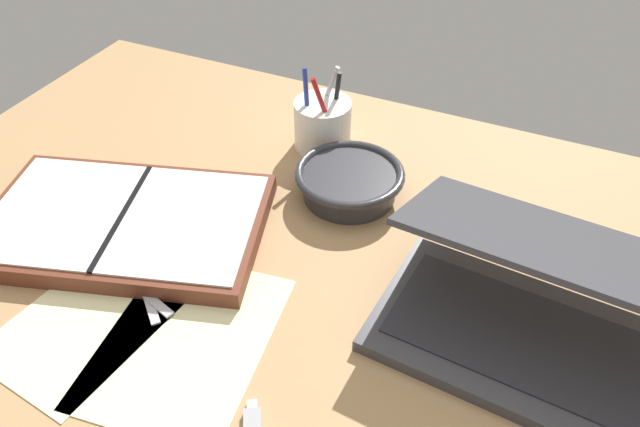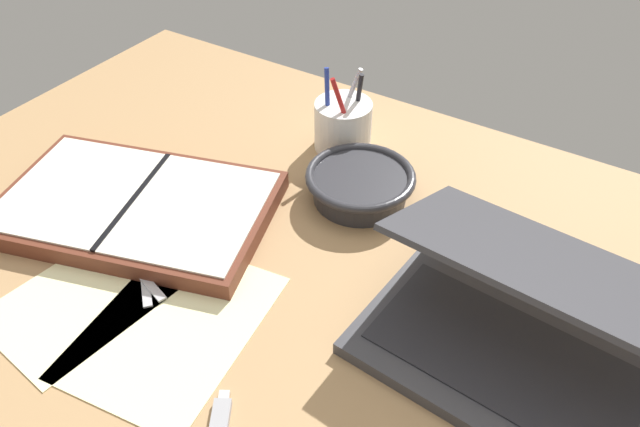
# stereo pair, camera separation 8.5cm
# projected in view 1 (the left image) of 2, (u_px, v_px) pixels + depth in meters

# --- Properties ---
(desk_top) EXTENTS (1.40, 1.00, 0.02)m
(desk_top) POSITION_uv_depth(u_px,v_px,m) (299.00, 283.00, 0.86)
(desk_top) COLOR tan
(desk_top) RESTS_ON ground
(laptop) EXTENTS (0.37, 0.30, 0.16)m
(laptop) POSITION_uv_depth(u_px,v_px,m) (529.00, 307.00, 0.76)
(laptop) COLOR #38383D
(laptop) RESTS_ON desk_top
(bowl) EXTENTS (0.17, 0.17, 0.05)m
(bowl) POSITION_uv_depth(u_px,v_px,m) (349.00, 181.00, 0.98)
(bowl) COLOR #2D2D33
(bowl) RESTS_ON desk_top
(pen_cup) EXTENTS (0.10, 0.10, 0.15)m
(pen_cup) POSITION_uv_depth(u_px,v_px,m) (323.00, 124.00, 1.07)
(pen_cup) COLOR white
(pen_cup) RESTS_ON desk_top
(planner) EXTENTS (0.46, 0.36, 0.03)m
(planner) POSITION_uv_depth(u_px,v_px,m) (125.00, 223.00, 0.92)
(planner) COLOR brown
(planner) RESTS_ON desk_top
(scissors) EXTENTS (0.13, 0.10, 0.01)m
(scissors) POSITION_uv_depth(u_px,v_px,m) (134.00, 277.00, 0.85)
(scissors) COLOR #B7B7BC
(scissors) RESTS_ON desk_top
(paper_sheet_front) EXTENTS (0.23, 0.29, 0.00)m
(paper_sheet_front) POSITION_uv_depth(u_px,v_px,m) (187.00, 340.00, 0.78)
(paper_sheet_front) COLOR #F4EFB2
(paper_sheet_front) RESTS_ON desk_top
(paper_sheet_beside_planner) EXTENTS (0.20, 0.27, 0.00)m
(paper_sheet_beside_planner) POSITION_uv_depth(u_px,v_px,m) (93.00, 317.00, 0.80)
(paper_sheet_beside_planner) COLOR #F4EFB2
(paper_sheet_beside_planner) RESTS_ON desk_top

